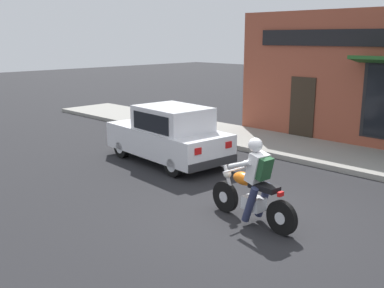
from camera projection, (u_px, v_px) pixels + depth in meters
ground_plane at (250, 218)px, 8.53m from camera, size 80.00×80.00×0.00m
sidewalk_curb at (277, 144)px, 14.23m from camera, size 2.60×22.00×0.14m
motorcycle_with_rider at (253, 188)px, 8.20m from camera, size 0.60×2.02×1.62m
car_hatchback at (169, 135)px, 12.23m from camera, size 1.96×3.91×1.57m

